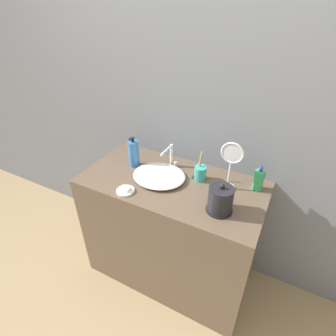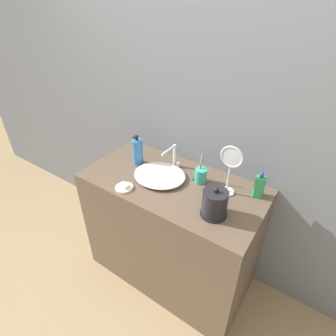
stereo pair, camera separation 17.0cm
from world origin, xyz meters
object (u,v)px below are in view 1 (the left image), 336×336
Objects in this scene: shampoo_bottle at (259,180)px; electric_kettle at (220,200)px; lotion_bottle at (134,154)px; vanity_mirror at (231,163)px; toothbrush_cup at (200,173)px; faucet at (171,155)px.

electric_kettle is at bearing -116.16° from shampoo_bottle.
shampoo_bottle is (0.85, 0.12, -0.02)m from lotion_bottle.
toothbrush_cup is at bearing 177.43° from vanity_mirror.
faucet is 0.26m from lotion_bottle.
lotion_bottle reaches higher than faucet.
vanity_mirror is (0.19, -0.01, 0.14)m from toothbrush_cup.
vanity_mirror is at bearing 3.70° from lotion_bottle.
electric_kettle is 0.34m from shampoo_bottle.
faucet is 0.52× the size of vanity_mirror.
shampoo_bottle is at bearing 23.94° from vanity_mirror.
toothbrush_cup is (-0.21, 0.24, -0.02)m from electric_kettle.
toothbrush_cup is at bearing 131.88° from electric_kettle.
toothbrush_cup reaches higher than shampoo_bottle.
faucet is 0.75× the size of lotion_bottle.
faucet is at bearing 21.80° from lotion_bottle.
electric_kettle is at bearing -31.66° from faucet.
toothbrush_cup is 0.24m from vanity_mirror.
faucet is 0.83× the size of toothbrush_cup.
electric_kettle is 0.57× the size of vanity_mirror.
electric_kettle is (0.46, -0.28, -0.03)m from faucet.
toothbrush_cup is 0.50m from lotion_bottle.
lotion_bottle is at bearing -176.30° from vanity_mirror.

